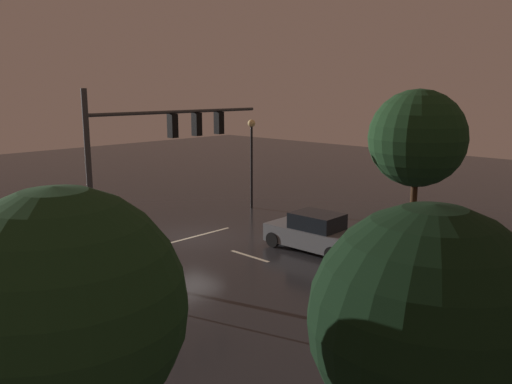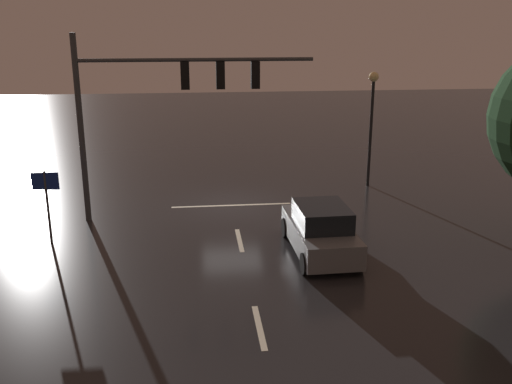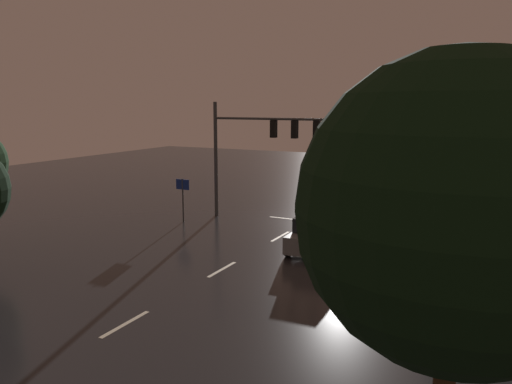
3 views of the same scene
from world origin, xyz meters
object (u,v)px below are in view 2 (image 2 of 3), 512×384
object	(u,v)px
route_sign	(46,192)
traffic_signal_assembly	(165,93)
car_approaching	(320,231)
street_lamp_left_kerb	(372,108)

from	to	relation	value
route_sign	traffic_signal_assembly	bearing A→B (deg)	-149.82
car_approaching	street_lamp_left_kerb	size ratio (longest dim) A/B	0.84
traffic_signal_assembly	street_lamp_left_kerb	distance (m)	9.80
traffic_signal_assembly	route_sign	bearing A→B (deg)	30.18
car_approaching	traffic_signal_assembly	bearing A→B (deg)	-40.13
car_approaching	route_sign	world-z (taller)	route_sign
traffic_signal_assembly	route_sign	world-z (taller)	traffic_signal_assembly
traffic_signal_assembly	route_sign	distance (m)	5.54
car_approaching	street_lamp_left_kerb	xyz separation A→B (m)	(-4.02, -7.76, 2.87)
car_approaching	street_lamp_left_kerb	distance (m)	9.19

